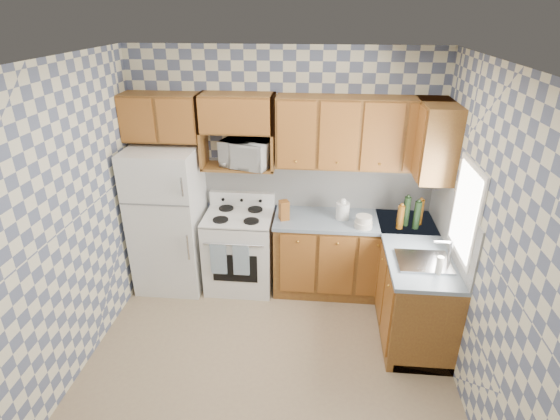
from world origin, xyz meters
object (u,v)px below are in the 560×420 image
Objects in this scene: microwave at (247,153)px; electric_kettle at (343,211)px; refrigerator at (169,219)px; stove_body at (240,251)px.

microwave is 1.22m from electric_kettle.
refrigerator is 1.87× the size of stove_body.
stove_body is at bearing -179.10° from electric_kettle.
refrigerator is at bearing -178.74° from electric_kettle.
microwave is at bearing 11.16° from refrigerator.
microwave reaches higher than stove_body.
stove_body is at bearing 1.78° from refrigerator.
microwave is 2.82× the size of electric_kettle.
microwave is (0.90, 0.18, 0.76)m from refrigerator.
stove_body is 4.81× the size of electric_kettle.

